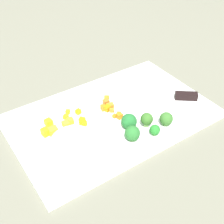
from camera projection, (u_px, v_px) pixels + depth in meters
The scene contains 28 objects.
ground_plane at pixel (112, 118), 0.87m from camera, with size 4.00×4.00×0.00m, color slate.
cutting_board at pixel (112, 116), 0.86m from camera, with size 0.56×0.36×0.01m, color white.
prep_bowl at pixel (73, 145), 0.74m from camera, with size 0.11×0.11×0.03m, color #B2C1C3.
chef_knife at pixel (166, 96), 0.92m from camera, with size 0.26×0.21×0.02m.
carrot_dice_0 at pixel (110, 106), 0.88m from camera, with size 0.02×0.02×0.01m, color orange.
carrot_dice_1 at pixel (112, 110), 0.87m from camera, with size 0.01×0.01×0.01m, color orange.
carrot_dice_2 at pixel (119, 116), 0.84m from camera, with size 0.01×0.01×0.02m, color orange.
carrot_dice_3 at pixel (108, 108), 0.87m from camera, with size 0.02×0.02×0.01m, color orange.
carrot_dice_4 at pixel (107, 99), 0.91m from camera, with size 0.01×0.02×0.01m, color orange.
carrot_dice_5 at pixel (106, 102), 0.89m from camera, with size 0.02×0.02×0.02m, color orange.
carrot_dice_6 at pixel (103, 108), 0.87m from camera, with size 0.02×0.01×0.01m, color orange.
carrot_dice_7 at pixel (119, 114), 0.86m from camera, with size 0.01×0.01×0.01m, color orange.
carrot_dice_8 at pixel (115, 116), 0.85m from camera, with size 0.01×0.01×0.01m, color orange.
pepper_dice_0 at pixel (46, 132), 0.79m from camera, with size 0.02×0.02×0.02m, color yellow.
pepper_dice_1 at pixel (82, 120), 0.83m from camera, with size 0.02×0.01×0.01m, color yellow.
pepper_dice_2 at pixel (66, 124), 0.82m from camera, with size 0.02×0.02×0.02m, color yellow.
pepper_dice_3 at pixel (83, 123), 0.82m from camera, with size 0.02×0.02×0.02m, color yellow.
pepper_dice_4 at pixel (68, 112), 0.86m from camera, with size 0.01×0.01×0.01m, color yellow.
pepper_dice_5 at pixel (49, 122), 0.82m from camera, with size 0.02×0.02×0.02m, color yellow.
pepper_dice_6 at pixel (78, 112), 0.86m from camera, with size 0.01×0.01×0.01m, color yellow.
pepper_dice_7 at pixel (53, 131), 0.79m from camera, with size 0.02×0.02×0.02m, color yellow.
pepper_dice_8 at pixel (71, 121), 0.83m from camera, with size 0.01×0.02×0.02m, color yellow.
pepper_dice_9 at pixel (66, 117), 0.84m from camera, with size 0.01×0.01×0.01m, color yellow.
broccoli_floret_0 at pixel (129, 122), 0.80m from camera, with size 0.04×0.04×0.04m.
broccoli_floret_1 at pixel (132, 133), 0.77m from camera, with size 0.04×0.04×0.04m.
broccoli_floret_2 at pixel (166, 119), 0.81m from camera, with size 0.04×0.04×0.04m.
broccoli_floret_3 at pixel (155, 130), 0.79m from camera, with size 0.03×0.03×0.03m.
broccoli_floret_4 at pixel (147, 119), 0.81m from camera, with size 0.03×0.03×0.04m.
Camera 1 is at (-0.37, -0.55, 0.56)m, focal length 48.89 mm.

